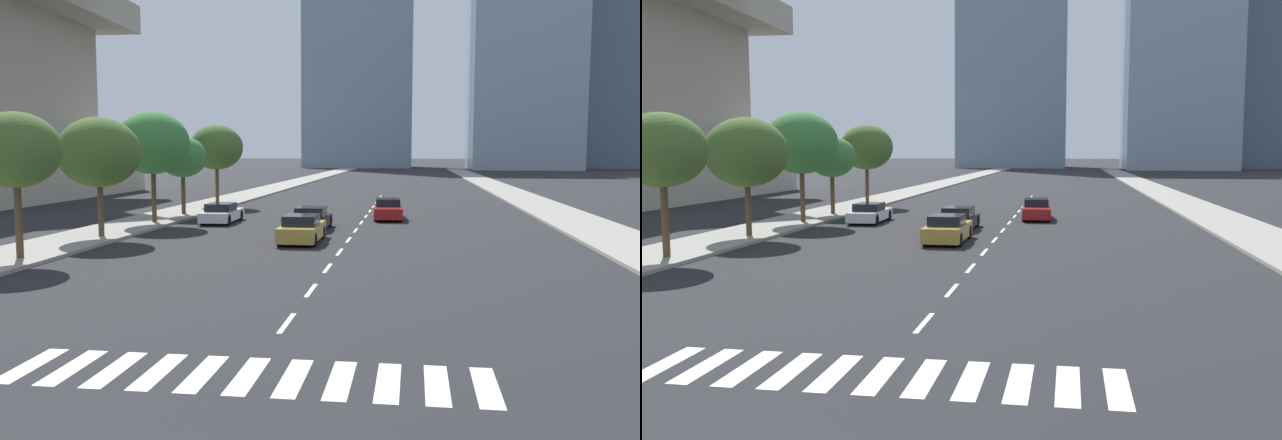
% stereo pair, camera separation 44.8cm
% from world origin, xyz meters
% --- Properties ---
extents(sidewalk_east, '(4.00, 260.00, 0.15)m').
position_xyz_m(sidewalk_east, '(12.95, 30.00, 0.07)').
color(sidewalk_east, gray).
rests_on(sidewalk_east, ground).
extents(sidewalk_west, '(4.00, 260.00, 0.15)m').
position_xyz_m(sidewalk_west, '(-12.95, 30.00, 0.07)').
color(sidewalk_west, gray).
rests_on(sidewalk_west, ground).
extents(crosswalk_near, '(9.45, 2.20, 0.01)m').
position_xyz_m(crosswalk_near, '(-0.00, 6.00, 0.00)').
color(crosswalk_near, silver).
rests_on(crosswalk_near, ground).
extents(lane_divider_center, '(0.14, 50.00, 0.01)m').
position_xyz_m(lane_divider_center, '(0.00, 34.00, 0.00)').
color(lane_divider_center, silver).
rests_on(lane_divider_center, ground).
extents(sedan_gold_0, '(1.81, 4.35, 1.32)m').
position_xyz_m(sedan_gold_0, '(-2.13, 24.89, 0.61)').
color(sedan_gold_0, '#B28E38').
rests_on(sedan_gold_0, ground).
extents(sedan_white_1, '(1.81, 4.46, 1.20)m').
position_xyz_m(sedan_white_1, '(-8.41, 32.85, 0.56)').
color(sedan_white_1, silver).
rests_on(sedan_white_1, ground).
extents(sedan_black_2, '(1.84, 4.24, 1.26)m').
position_xyz_m(sedan_black_2, '(-2.45, 30.03, 0.58)').
color(sedan_black_2, black).
rests_on(sedan_black_2, ground).
extents(sedan_red_3, '(2.01, 4.79, 1.31)m').
position_xyz_m(sedan_red_3, '(1.50, 36.46, 0.61)').
color(sedan_red_3, maroon).
rests_on(sedan_red_3, ground).
extents(street_tree_nearest, '(3.46, 3.46, 5.69)m').
position_xyz_m(street_tree_nearest, '(-12.15, 17.78, 4.36)').
color(street_tree_nearest, '#4C3823').
rests_on(street_tree_nearest, sidewalk_west).
extents(street_tree_second, '(4.03, 4.03, 5.83)m').
position_xyz_m(street_tree_second, '(-12.15, 24.67, 4.26)').
color(street_tree_second, '#4C3823').
rests_on(street_tree_second, sidewalk_west).
extents(street_tree_third, '(4.32, 4.32, 6.51)m').
position_xyz_m(street_tree_third, '(-12.15, 31.48, 4.81)').
color(street_tree_third, '#4C3823').
rests_on(street_tree_third, sidewalk_west).
extents(street_tree_fourth, '(3.21, 3.21, 5.16)m').
position_xyz_m(street_tree_fourth, '(-12.15, 36.58, 3.93)').
color(street_tree_fourth, '#4C3823').
rests_on(street_tree_fourth, sidewalk_west).
extents(street_tree_fifth, '(4.11, 4.11, 6.24)m').
position_xyz_m(street_tree_fifth, '(-12.15, 44.35, 4.63)').
color(street_tree_fifth, '#4C3823').
rests_on(street_tree_fifth, sidewalk_west).
extents(office_tower_left_skyline, '(28.29, 22.53, 87.89)m').
position_xyz_m(office_tower_left_skyline, '(-11.71, 175.71, 38.32)').
color(office_tower_left_skyline, '#7A93A8').
rests_on(office_tower_left_skyline, ground).
extents(office_tower_right_skyline, '(25.77, 22.33, 78.18)m').
position_xyz_m(office_tower_right_skyline, '(45.77, 176.54, 38.56)').
color(office_tower_right_skyline, slate).
rests_on(office_tower_right_skyline, ground).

